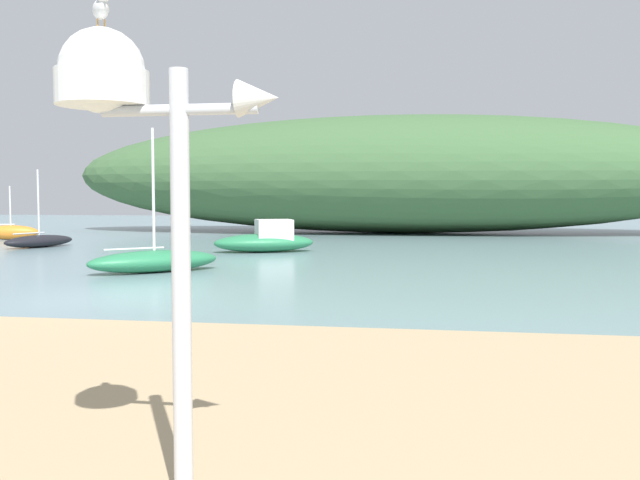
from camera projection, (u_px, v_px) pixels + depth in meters
name	position (u px, v px, depth m)	size (l,w,h in m)	color
ground_plane	(124.00, 298.00, 14.45)	(120.00, 120.00, 0.00)	gray
distant_hill	(399.00, 174.00, 40.29)	(39.51, 10.70, 6.85)	#3D6038
mast_structure	(122.00, 108.00, 4.27)	(1.41, 0.57, 2.97)	silver
seagull_on_radar	(101.00, 7.00, 4.24)	(0.22, 0.27, 0.21)	orange
sailboat_centre_water	(11.00, 232.00, 34.09)	(2.76, 1.52, 2.65)	orange
sailboat_near_shore	(154.00, 261.00, 19.34)	(3.50, 3.39, 4.03)	#287A4C
sailboat_far_left	(39.00, 241.00, 28.88)	(2.17, 3.43, 3.25)	black
motorboat_by_sandbar	(266.00, 240.00, 26.37)	(4.10, 2.83, 1.25)	#287A4C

